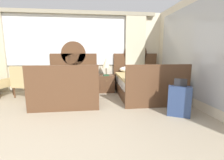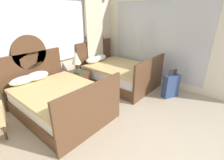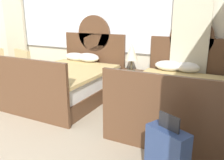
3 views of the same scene
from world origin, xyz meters
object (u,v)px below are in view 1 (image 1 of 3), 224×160
at_px(book_on_nightstand, 106,75).
at_px(bed_near_mirror, 143,84).
at_px(armchair_by_window_left, 25,81).
at_px(bed_near_window, 70,85).
at_px(nightstand_between_beds, 106,83).
at_px(table_lamp_on_nightstand, 106,63).
at_px(suitcase_on_floor, 179,101).

bearing_deg(book_on_nightstand, bed_near_mirror, -26.83).
distance_m(book_on_nightstand, armchair_by_window_left, 2.44).
relative_size(bed_near_window, nightstand_between_beds, 3.87).
xyz_separation_m(bed_near_mirror, nightstand_between_beds, (-1.09, 0.66, -0.09)).
bearing_deg(bed_near_window, nightstand_between_beds, 30.89).
relative_size(bed_near_window, book_on_nightstand, 8.32).
xyz_separation_m(table_lamp_on_nightstand, armchair_by_window_left, (-2.43, -0.39, -0.50)).
relative_size(bed_near_window, table_lamp_on_nightstand, 3.60).
height_order(table_lamp_on_nightstand, armchair_by_window_left, table_lamp_on_nightstand).
bearing_deg(armchair_by_window_left, table_lamp_on_nightstand, 9.19).
relative_size(nightstand_between_beds, suitcase_on_floor, 0.71).
height_order(bed_near_mirror, table_lamp_on_nightstand, bed_near_mirror).
bearing_deg(suitcase_on_floor, nightstand_between_beds, 119.93).
xyz_separation_m(bed_near_window, table_lamp_on_nightstand, (1.10, 0.65, 0.60)).
relative_size(bed_near_mirror, armchair_by_window_left, 2.34).
relative_size(nightstand_between_beds, table_lamp_on_nightstand, 0.93).
bearing_deg(nightstand_between_beds, table_lamp_on_nightstand, -67.44).
relative_size(bed_near_mirror, book_on_nightstand, 8.32).
xyz_separation_m(bed_near_window, nightstand_between_beds, (1.10, 0.66, -0.09)).
distance_m(table_lamp_on_nightstand, armchair_by_window_left, 2.51).
xyz_separation_m(book_on_nightstand, armchair_by_window_left, (-2.42, -0.29, -0.10)).
bearing_deg(armchair_by_window_left, book_on_nightstand, 6.89).
relative_size(armchair_by_window_left, suitcase_on_floor, 1.17).
bearing_deg(nightstand_between_beds, bed_near_window, -149.11).
distance_m(nightstand_between_beds, book_on_nightstand, 0.31).
bearing_deg(nightstand_between_beds, book_on_nightstand, -94.01).
xyz_separation_m(bed_near_window, bed_near_mirror, (2.18, -0.00, -0.00)).
height_order(book_on_nightstand, armchair_by_window_left, armchair_by_window_left).
distance_m(bed_near_mirror, nightstand_between_beds, 1.27).
height_order(bed_near_mirror, book_on_nightstand, bed_near_mirror).
bearing_deg(table_lamp_on_nightstand, book_on_nightstand, -95.31).
distance_m(armchair_by_window_left, suitcase_on_floor, 4.21).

